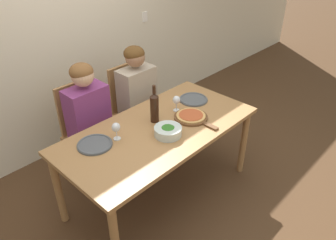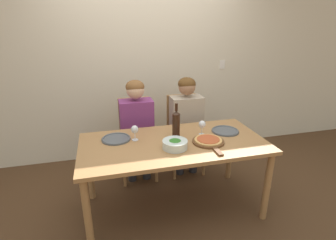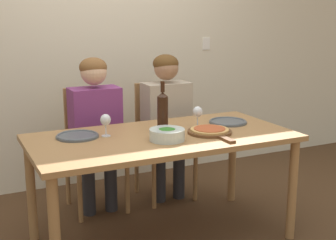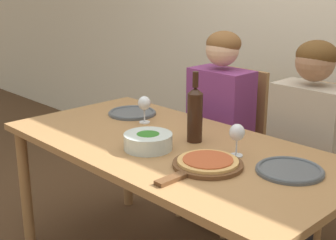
# 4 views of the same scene
# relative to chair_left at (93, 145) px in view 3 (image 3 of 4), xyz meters

# --- Properties ---
(ground_plane) EXTENTS (40.00, 40.00, 0.00)m
(ground_plane) POSITION_rel_chair_left_xyz_m (0.26, -0.77, -0.51)
(ground_plane) COLOR #4C331E
(back_wall) EXTENTS (10.00, 0.06, 2.70)m
(back_wall) POSITION_rel_chair_left_xyz_m (0.26, 0.58, 0.84)
(back_wall) COLOR beige
(back_wall) RESTS_ON ground
(dining_table) EXTENTS (1.75, 0.87, 0.75)m
(dining_table) POSITION_rel_chair_left_xyz_m (0.26, -0.77, 0.16)
(dining_table) COLOR #9E7042
(dining_table) RESTS_ON ground
(chair_left) EXTENTS (0.42, 0.42, 0.97)m
(chair_left) POSITION_rel_chair_left_xyz_m (0.00, 0.00, 0.00)
(chair_left) COLOR #9E7042
(chair_left) RESTS_ON ground
(chair_right) EXTENTS (0.42, 0.42, 0.97)m
(chair_right) POSITION_rel_chair_left_xyz_m (0.61, 0.00, 0.00)
(chair_right) COLOR #9E7042
(chair_right) RESTS_ON ground
(person_woman) EXTENTS (0.47, 0.51, 1.22)m
(person_woman) POSITION_rel_chair_left_xyz_m (0.00, -0.12, 0.22)
(person_woman) COLOR #28282D
(person_woman) RESTS_ON ground
(person_man) EXTENTS (0.47, 0.51, 1.22)m
(person_man) POSITION_rel_chair_left_xyz_m (0.61, -0.12, 0.22)
(person_man) COLOR #28282D
(person_man) RESTS_ON ground
(wine_bottle) EXTENTS (0.08, 0.08, 0.35)m
(wine_bottle) POSITION_rel_chair_left_xyz_m (0.31, -0.67, 0.38)
(wine_bottle) COLOR black
(wine_bottle) RESTS_ON dining_table
(broccoli_bowl) EXTENTS (0.23, 0.23, 0.08)m
(broccoli_bowl) POSITION_rel_chair_left_xyz_m (0.23, -0.90, 0.28)
(broccoli_bowl) COLOR silver
(broccoli_bowl) RESTS_ON dining_table
(dinner_plate_left) EXTENTS (0.28, 0.28, 0.02)m
(dinner_plate_left) POSITION_rel_chair_left_xyz_m (-0.27, -0.58, 0.25)
(dinner_plate_left) COLOR #4C5156
(dinner_plate_left) RESTS_ON dining_table
(dinner_plate_right) EXTENTS (0.28, 0.28, 0.02)m
(dinner_plate_right) POSITION_rel_chair_left_xyz_m (0.85, -0.67, 0.25)
(dinner_plate_right) COLOR #4C5156
(dinner_plate_right) RESTS_ON dining_table
(pizza_on_board) EXTENTS (0.30, 0.44, 0.04)m
(pizza_on_board) POSITION_rel_chair_left_xyz_m (0.57, -0.87, 0.25)
(pizza_on_board) COLOR brown
(pizza_on_board) RESTS_ON dining_table
(wine_glass_left) EXTENTS (0.07, 0.07, 0.15)m
(wine_glass_left) POSITION_rel_chair_left_xyz_m (-0.09, -0.64, 0.34)
(wine_glass_left) COLOR silver
(wine_glass_left) RESTS_ON dining_table
(wine_glass_right) EXTENTS (0.07, 0.07, 0.15)m
(wine_glass_right) POSITION_rel_chair_left_xyz_m (0.58, -0.68, 0.34)
(wine_glass_right) COLOR silver
(wine_glass_right) RESTS_ON dining_table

